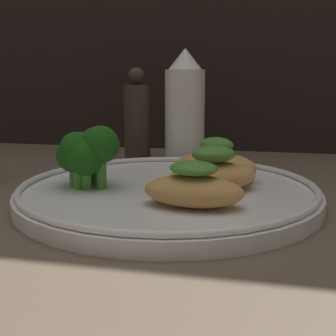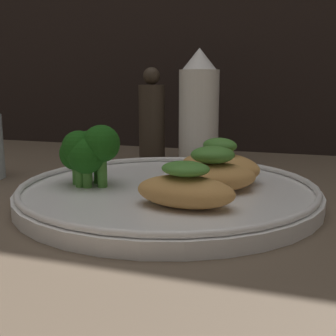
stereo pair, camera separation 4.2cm
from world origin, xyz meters
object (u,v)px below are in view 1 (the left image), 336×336
sauce_bottle (185,110)px  plate (168,191)px  broccoli_bunch (86,151)px  pepper_grinder (137,120)px

sauce_bottle → plate: bearing=-84.7°
plate → sauce_bottle: bearing=95.3°
broccoli_bunch → pepper_grinder: (-1.09, 21.62, 1.24)cm
plate → broccoli_bunch: bearing=-166.9°
plate → broccoli_bunch: 9.18cm
plate → broccoli_bunch: size_ratio=4.51×
pepper_grinder → broccoli_bunch: bearing=-87.1°
sauce_bottle → pepper_grinder: sauce_bottle is taller
broccoli_bunch → sauce_bottle: sauce_bottle is taller
sauce_bottle → pepper_grinder: 7.39cm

